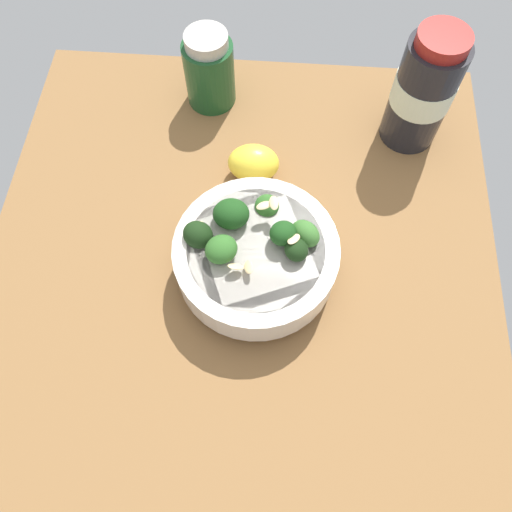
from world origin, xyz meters
TOP-DOWN VIEW (x-y plane):
  - ground_plane at (0.00, 0.00)cm, footprint 61.88×61.88cm
  - bowl_of_broccoli at (1.83, -3.10)cm, footprint 18.44×18.44cm
  - lemon_wedge at (0.55, 10.58)cm, footprint 6.64×4.96cm
  - bottle_tall at (20.93, 19.00)cm, footprint 7.57×7.57cm
  - bottle_short at (-6.35, 23.22)cm, footprint 6.74×6.74cm

SIDE VIEW (x-z plane):
  - ground_plane at x=0.00cm, z-range -4.80..0.00cm
  - lemon_wedge at x=0.55cm, z-range 0.00..4.84cm
  - bowl_of_broccoli at x=1.83cm, z-range -0.79..8.95cm
  - bottle_short at x=-6.35cm, z-range -0.23..10.60cm
  - bottle_tall at x=20.93cm, z-range -0.20..16.15cm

